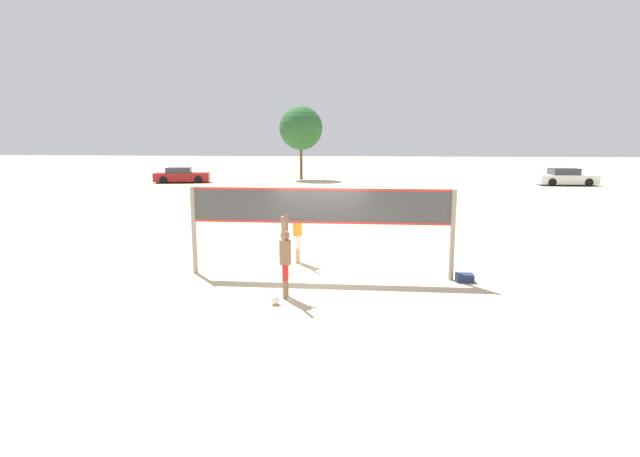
# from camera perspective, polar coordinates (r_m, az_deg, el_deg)

# --- Properties ---
(ground_plane) EXTENTS (200.00, 200.00, 0.00)m
(ground_plane) POSITION_cam_1_polar(r_m,az_deg,el_deg) (13.84, 0.00, -5.48)
(ground_plane) COLOR beige
(volleyball_net) EXTENTS (7.21, 0.13, 2.44)m
(volleyball_net) POSITION_cam_1_polar(r_m,az_deg,el_deg) (13.48, 0.00, 1.48)
(volleyball_net) COLOR gray
(volleyball_net) RESTS_ON ground_plane
(player_spiker) EXTENTS (0.28, 0.69, 2.02)m
(player_spiker) POSITION_cam_1_polar(r_m,az_deg,el_deg) (11.77, -4.00, -2.98)
(player_spiker) COLOR #8C664C
(player_spiker) RESTS_ON ground_plane
(player_blocker) EXTENTS (0.28, 0.70, 2.08)m
(player_blocker) POSITION_cam_1_polar(r_m,az_deg,el_deg) (15.15, -2.59, 0.12)
(player_blocker) COLOR tan
(player_blocker) RESTS_ON ground_plane
(volleyball) EXTENTS (0.22, 0.22, 0.22)m
(volleyball) POSITION_cam_1_polar(r_m,az_deg,el_deg) (11.56, -5.17, -8.14)
(volleyball) COLOR white
(volleyball) RESTS_ON ground_plane
(gear_bag) EXTENTS (0.45, 0.33, 0.22)m
(gear_bag) POSITION_cam_1_polar(r_m,az_deg,el_deg) (13.84, 16.20, -5.43)
(gear_bag) COLOR navy
(gear_bag) RESTS_ON ground_plane
(parked_car_near) EXTENTS (4.69, 2.10, 1.41)m
(parked_car_near) POSITION_cam_1_polar(r_m,az_deg,el_deg) (46.11, 26.26, 5.24)
(parked_car_near) COLOR silver
(parked_car_near) RESTS_ON ground_plane
(parked_car_mid) EXTENTS (4.99, 2.84, 1.32)m
(parked_car_mid) POSITION_cam_1_polar(r_m,az_deg,el_deg) (45.66, -15.55, 5.83)
(parked_car_mid) COLOR maroon
(parked_car_mid) RESTS_ON ground_plane
(tree_left_cluster) EXTENTS (4.05, 4.05, 6.81)m
(tree_left_cluster) POSITION_cam_1_polar(r_m,az_deg,el_deg) (47.49, -2.19, 11.38)
(tree_left_cluster) COLOR brown
(tree_left_cluster) RESTS_ON ground_plane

